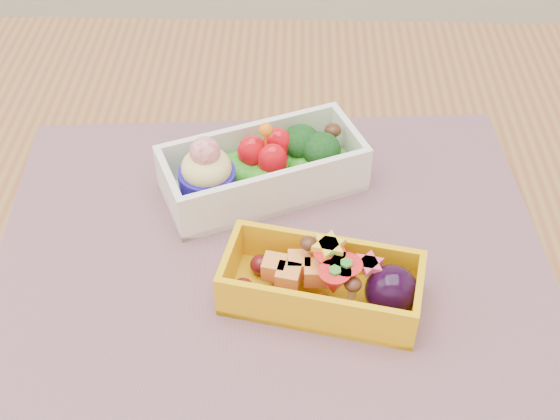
{
  "coord_description": "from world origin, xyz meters",
  "views": [
    {
      "loc": [
        0.06,
        -0.39,
        1.2
      ],
      "look_at": [
        0.04,
        0.03,
        0.79
      ],
      "focal_mm": 46.69,
      "sensor_mm": 36.0,
      "label": 1
    }
  ],
  "objects_px": {
    "placemat": "(271,247)",
    "bento_yellow": "(326,282)",
    "table": "(230,339)",
    "bento_white": "(262,168)"
  },
  "relations": [
    {
      "from": "placemat",
      "to": "table",
      "type": "bearing_deg",
      "value": -149.88
    },
    {
      "from": "table",
      "to": "bento_white",
      "type": "height_order",
      "value": "bento_white"
    },
    {
      "from": "table",
      "to": "bento_yellow",
      "type": "relative_size",
      "value": 7.51
    },
    {
      "from": "placemat",
      "to": "bento_yellow",
      "type": "relative_size",
      "value": 2.84
    },
    {
      "from": "placemat",
      "to": "bento_yellow",
      "type": "bearing_deg",
      "value": -52.31
    },
    {
      "from": "table",
      "to": "bento_yellow",
      "type": "xyz_separation_m",
      "value": [
        0.08,
        -0.04,
        0.12
      ]
    },
    {
      "from": "table",
      "to": "bento_white",
      "type": "xyz_separation_m",
      "value": [
        0.03,
        0.09,
        0.13
      ]
    },
    {
      "from": "placemat",
      "to": "bento_yellow",
      "type": "distance_m",
      "value": 0.08
    },
    {
      "from": "bento_white",
      "to": "placemat",
      "type": "bearing_deg",
      "value": -105.19
    },
    {
      "from": "table",
      "to": "placemat",
      "type": "height_order",
      "value": "placemat"
    }
  ]
}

